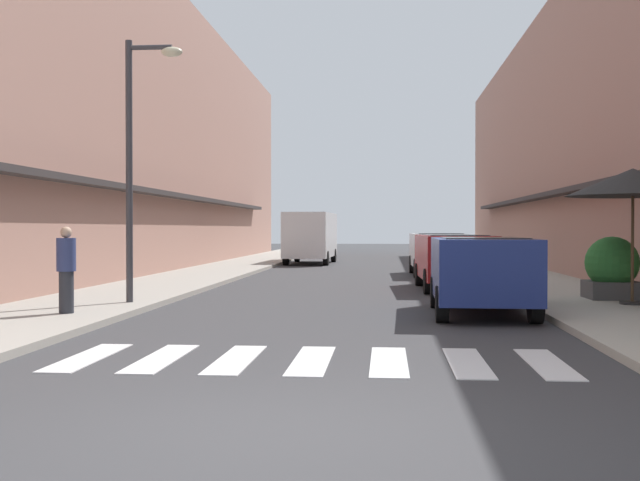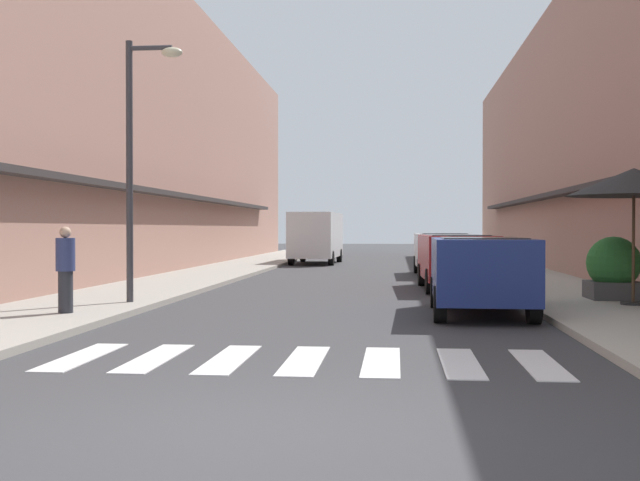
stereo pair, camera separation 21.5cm
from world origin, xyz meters
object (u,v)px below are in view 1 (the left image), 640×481
Objects in this scene: parked_car_far at (438,249)px; planter_midblock at (612,269)px; parked_car_mid at (454,255)px; delivery_van at (311,233)px; street_lamp at (138,142)px; pedestrian_walking_near at (66,268)px; parked_car_near at (482,267)px; cafe_umbrella at (633,183)px.

planter_midblock is at bearing -73.00° from parked_car_far.
planter_midblock is (3.08, -3.66, -0.16)m from parked_car_mid.
street_lamp reaches higher than delivery_van.
planter_midblock is (3.08, -10.07, -0.16)m from parked_car_far.
pedestrian_walking_near reaches higher than parked_car_mid.
delivery_van is 3.52× the size of pedestrian_walking_near.
parked_car_mid is 9.04m from street_lamp.
delivery_van is (-5.27, 15.25, 0.48)m from parked_car_mid.
parked_car_near is at bearing -90.00° from parked_car_far.
pedestrian_walking_near is at bearing -118.31° from parked_car_far.
delivery_van is at bearing 120.79° from parked_car_far.
parked_car_near and parked_car_mid have the same top height.
parked_car_far is 0.83× the size of street_lamp.
parked_car_mid is 0.82× the size of delivery_van.
parked_car_far is 13.83m from street_lamp.
parked_car_far is 10.30m from delivery_van.
planter_midblock is at bearing -66.18° from delivery_van.
parked_car_far is at bearing 158.87° from pedestrian_walking_near.
parked_car_far is 0.81× the size of delivery_van.
cafe_umbrella reaches higher than pedestrian_walking_near.
delivery_van is 20.75m from street_lamp.
street_lamp reaches higher than parked_car_near.
parked_car_far is at bearing 90.00° from parked_car_near.
parked_car_mid reaches higher than planter_midblock.
parked_car_far is at bearing 59.68° from street_lamp.
parked_car_mid is at bearing -90.00° from parked_car_far.
delivery_van reaches higher than planter_midblock.
street_lamp is at bearing 173.40° from parked_car_near.
parked_car_mid is at bearing 90.00° from parked_car_near.
planter_midblock is 11.26m from pedestrian_walking_near.
delivery_van is at bearing 103.84° from parked_car_near.
parked_car_far is at bearing -59.21° from delivery_van.
parked_car_near is 6.13m from parked_car_mid.
street_lamp reaches higher than cafe_umbrella.
street_lamp is at bearing -170.44° from planter_midblock.
cafe_umbrella is 2.02× the size of planter_midblock.
delivery_van is 22.88m from pedestrian_walking_near.
parked_car_mid is at bearing -70.94° from delivery_van.
parked_car_near is at bearing 107.60° from pedestrian_walking_near.
delivery_van reaches higher than parked_car_near.
parked_car_far is at bearing 107.00° from planter_midblock.
street_lamp reaches higher than planter_midblock.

